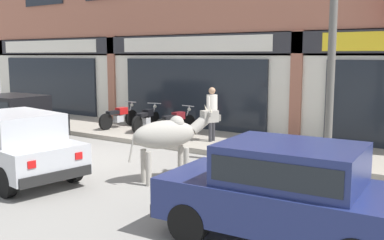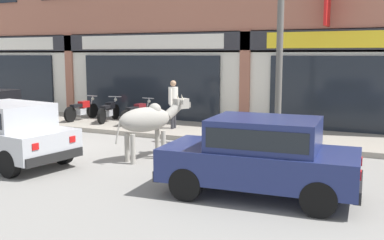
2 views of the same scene
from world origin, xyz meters
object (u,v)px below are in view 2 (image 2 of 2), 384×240
at_px(cow, 149,120).
at_px(car_1, 6,130).
at_px(motorcycle_1, 109,111).
at_px(motorcycle_0, 82,110).
at_px(pedestrian, 173,99).
at_px(utility_pole, 280,47).
at_px(motorcycle_2, 138,113).
at_px(car_2, 261,153).

bearing_deg(cow, car_1, -148.20).
relative_size(cow, motorcycle_1, 1.09).
height_order(motorcycle_0, pedestrian, pedestrian).
height_order(pedestrian, utility_pole, utility_pole).
bearing_deg(car_1, motorcycle_0, 112.68).
bearing_deg(motorcycle_2, car_1, -90.00).
height_order(car_1, motorcycle_0, car_1).
distance_m(motorcycle_2, pedestrian, 1.77).
relative_size(motorcycle_0, motorcycle_1, 1.01).
bearing_deg(motorcycle_0, car_2, -33.10).
height_order(motorcycle_2, utility_pole, utility_pole).
xyz_separation_m(car_2, pedestrian, (-4.56, 5.31, 0.32)).
distance_m(cow, motorcycle_1, 5.81).
xyz_separation_m(car_1, motorcycle_2, (0.00, 5.84, -0.28)).
relative_size(cow, car_2, 0.53).
distance_m(motorcycle_0, pedestrian, 4.08).
relative_size(car_1, motorcycle_1, 2.10).
distance_m(pedestrian, utility_pole, 4.17).
bearing_deg(cow, utility_pole, 48.49).
bearing_deg(pedestrian, motorcycle_1, 172.08).
distance_m(car_2, utility_pole, 4.93).
bearing_deg(car_1, car_2, 1.37).
distance_m(car_1, motorcycle_1, 5.99).
bearing_deg(motorcycle_2, motorcycle_0, -177.62).
height_order(cow, motorcycle_0, cow).
height_order(car_2, motorcycle_2, car_2).
bearing_deg(motorcycle_1, car_1, -77.96).
xyz_separation_m(motorcycle_0, motorcycle_1, (1.15, 0.11, 0.00)).
xyz_separation_m(car_2, utility_pole, (-0.83, 4.44, 1.97)).
relative_size(cow, car_1, 0.52).
relative_size(motorcycle_1, pedestrian, 1.12).
relative_size(cow, motorcycle_0, 1.08).
distance_m(motorcycle_1, pedestrian, 2.96).
xyz_separation_m(pedestrian, utility_pole, (3.73, -0.86, 1.65)).
bearing_deg(car_2, motorcycle_2, 137.35).
bearing_deg(pedestrian, car_2, -49.36).
bearing_deg(motorcycle_2, pedestrian, -13.35).
distance_m(car_2, pedestrian, 7.00).
relative_size(cow, pedestrian, 1.22).
bearing_deg(car_2, motorcycle_0, 146.90).
distance_m(motorcycle_1, motorcycle_2, 1.25).
bearing_deg(motorcycle_2, cow, -54.94).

